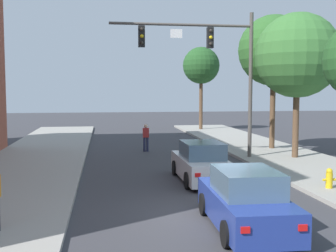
{
  "coord_description": "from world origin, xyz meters",
  "views": [
    {
      "loc": [
        -3.01,
        -11.8,
        3.63
      ],
      "look_at": [
        -0.07,
        7.43,
        2.0
      ],
      "focal_mm": 45.11,
      "sensor_mm": 36.0,
      "label": 1
    }
  ],
  "objects": [
    {
      "name": "fire_hydrant",
      "position": [
        4.94,
        2.03,
        0.51
      ],
      "size": [
        0.48,
        0.24,
        0.72
      ],
      "color": "gold",
      "rests_on": "sidewalk_right"
    },
    {
      "name": "ground_plane",
      "position": [
        0.0,
        0.0,
        0.0
      ],
      "size": [
        120.0,
        120.0,
        0.0
      ],
      "primitive_type": "plane",
      "color": "#38383D"
    },
    {
      "name": "pedestrian_crossing_road",
      "position": [
        -0.54,
        13.18,
        0.91
      ],
      "size": [
        0.36,
        0.22,
        1.64
      ],
      "color": "#232847",
      "rests_on": "ground"
    },
    {
      "name": "traffic_signal_mast",
      "position": [
        2.47,
        9.42,
        5.38
      ],
      "size": [
        7.41,
        0.38,
        7.5
      ],
      "color": "#514C47",
      "rests_on": "sidewalk_right"
    },
    {
      "name": "street_tree_third",
      "position": [
        7.1,
        12.45,
        6.01
      ],
      "size": [
        4.23,
        4.23,
        8.0
      ],
      "color": "brown",
      "rests_on": "sidewalk_right"
    },
    {
      "name": "car_following_blue",
      "position": [
        0.63,
        -1.37,
        0.72
      ],
      "size": [
        1.94,
        4.29,
        1.6
      ],
      "color": "navy",
      "rests_on": "ground"
    },
    {
      "name": "street_tree_second",
      "position": [
        6.9,
        8.89,
        5.43
      ],
      "size": [
        4.38,
        4.38,
        7.49
      ],
      "color": "brown",
      "rests_on": "sidewalk_right"
    },
    {
      "name": "car_lead_white",
      "position": [
        0.84,
        4.54,
        0.72
      ],
      "size": [
        1.87,
        4.26,
        1.6
      ],
      "color": "silver",
      "rests_on": "ground"
    },
    {
      "name": "street_tree_farthest",
      "position": [
        5.72,
        25.6,
        5.87
      ],
      "size": [
        3.31,
        3.31,
        7.42
      ],
      "color": "brown",
      "rests_on": "sidewalk_right"
    }
  ]
}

